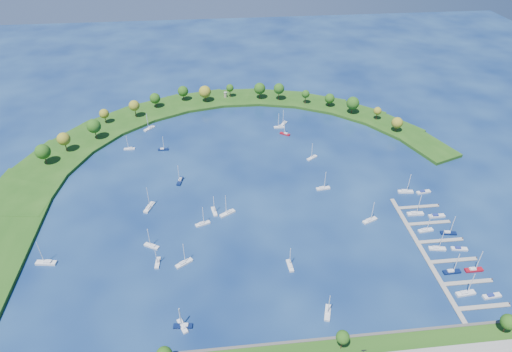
{
  "coord_description": "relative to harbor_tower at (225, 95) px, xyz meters",
  "views": [
    {
      "loc": [
        -17.09,
        -198.59,
        148.81
      ],
      "look_at": [
        5.0,
        5.0,
        4.0
      ],
      "focal_mm": 30.35,
      "sensor_mm": 36.0,
      "label": 1
    }
  ],
  "objects": [
    {
      "name": "ground",
      "position": [
        7.11,
        -118.21,
        -4.19
      ],
      "size": [
        700.0,
        700.0,
        0.0
      ],
      "primitive_type": "plane",
      "color": "#081948",
      "rests_on": "ground"
    },
    {
      "name": "breakwater",
      "position": [
        -39.22,
        -69.49,
        -3.2
      ],
      "size": [
        286.74,
        247.64,
        2.0
      ],
      "color": "#1D4813",
      "rests_on": "ground"
    },
    {
      "name": "breakwater_trees",
      "position": [
        -11.66,
        -33.49,
        6.2
      ],
      "size": [
        235.95,
        91.07,
        14.31
      ],
      "color": "#382314",
      "rests_on": "breakwater"
    },
    {
      "name": "harbor_tower",
      "position": [
        0.0,
        0.0,
        0.0
      ],
      "size": [
        2.6,
        2.6,
        4.27
      ],
      "color": "gray",
      "rests_on": "breakwater"
    },
    {
      "name": "dock_system",
      "position": [
        92.41,
        -179.21,
        -3.84
      ],
      "size": [
        24.28,
        82.0,
        1.6
      ],
      "color": "gray",
      "rests_on": "ground"
    },
    {
      "name": "moored_boat_0",
      "position": [
        -43.86,
        -161.31,
        -3.3
      ],
      "size": [
        7.78,
        5.72,
        11.36
      ],
      "rotation": [
        0.0,
        0.0,
        2.62
      ],
      "color": "silver",
      "rests_on": "ground"
    },
    {
      "name": "moored_boat_1",
      "position": [
        -19.25,
        -147.76,
        -3.3
      ],
      "size": [
        7.97,
        4.61,
        11.3
      ],
      "rotation": [
        0.0,
        0.0,
        0.34
      ],
      "color": "silver",
      "rests_on": "ground"
    },
    {
      "name": "moored_boat_2",
      "position": [
        -27.45,
        -208.22,
        -3.3
      ],
      "size": [
        7.77,
        2.78,
        11.19
      ],
      "rotation": [
        0.0,
        0.0,
        3.06
      ],
      "color": "#09163E",
      "rests_on": "ground"
    },
    {
      "name": "moored_boat_3",
      "position": [
        37.98,
        -60.41,
        -3.31
      ],
      "size": [
        7.14,
        5.96,
        10.78
      ],
      "rotation": [
        0.0,
        0.0,
        2.52
      ],
      "color": "maroon",
      "rests_on": "ground"
    },
    {
      "name": "moored_boat_4",
      "position": [
        35.54,
        -50.47,
        -3.3
      ],
      "size": [
        7.68,
        2.47,
        11.16
      ],
      "rotation": [
        0.0,
        0.0,
        3.1
      ],
      "color": "silver",
      "rests_on": "ground"
    },
    {
      "name": "moored_boat_5",
      "position": [
        -6.05,
        -140.84,
        -3.26
      ],
      "size": [
        8.75,
        6.51,
        12.8
      ],
      "rotation": [
        0.0,
        0.0,
        3.67
      ],
      "color": "silver",
      "rests_on": "ground"
    },
    {
      "name": "moored_boat_6",
      "position": [
        -28.05,
        -174.29,
        -3.27
      ],
      "size": [
        8.33,
        6.53,
        12.35
      ],
      "rotation": [
        0.0,
        0.0,
        0.57
      ],
      "color": "silver",
      "rests_on": "ground"
    },
    {
      "name": "moored_boat_7",
      "position": [
        -13.03,
        -138.43,
        -3.31
      ],
      "size": [
        3.42,
        7.8,
        11.1
      ],
      "rotation": [
        0.0,
        0.0,
        4.89
      ],
      "color": "silver",
      "rests_on": "ground"
    },
    {
      "name": "moored_boat_8",
      "position": [
        -91.38,
        -167.17,
        -3.23
      ],
      "size": [
        9.66,
        3.99,
        13.78
      ],
      "rotation": [
        0.0,
        0.0,
        2.99
      ],
      "color": "silver",
      "rests_on": "ground"
    },
    {
      "name": "moored_boat_9",
      "position": [
        -47.75,
        -131.42,
        -3.24
      ],
      "size": [
        5.73,
        9.34,
        13.3
      ],
      "rotation": [
        0.0,
        0.0,
        1.19
      ],
      "color": "silver",
      "rests_on": "ground"
    },
    {
      "name": "moored_boat_10",
      "position": [
        31.43,
        -208.14,
        -3.29
      ],
      "size": [
        4.66,
        8.32,
        11.79
      ],
      "rotation": [
        0.0,
        0.0,
        4.39
      ],
      "color": "silver",
      "rests_on": "ground"
    },
    {
      "name": "moored_boat_11",
      "position": [
        49.38,
        -124.62,
        -3.29
      ],
      "size": [
        8.14,
        3.07,
        11.68
      ],
      "rotation": [
        0.0,
        0.0,
        6.39
      ],
      "color": "silver",
      "rests_on": "ground"
    },
    {
      "name": "moored_boat_12",
      "position": [
        20.45,
        -181.07,
        -3.31
      ],
      "size": [
        2.64,
        7.6,
        10.98
      ],
      "rotation": [
        0.0,
        0.0,
        1.65
      ],
      "color": "silver",
      "rests_on": "ground"
    },
    {
      "name": "moored_boat_13",
      "position": [
        -32.13,
        -108.67,
        -3.28
      ],
      "size": [
        3.95,
        8.38,
        11.89
      ],
      "rotation": [
        0.0,
        0.0,
        4.5
      ],
      "color": "#09163E",
      "rests_on": "ground"
    },
    {
      "name": "moored_boat_14",
      "position": [
        -55.68,
        -42.79,
        -3.26
      ],
      "size": [
        7.73,
        7.85,
        12.65
      ],
      "rotation": [
        0.0,
        0.0,
        3.94
      ],
      "color": "silver",
      "rests_on": "ground"
    },
    {
      "name": "moored_boat_15",
      "position": [
        -66.2,
        -68.72,
        -3.33
      ],
      "size": [
        6.9,
        1.97,
        10.12
      ],
      "rotation": [
        0.0,
        0.0,
        3.15
      ],
      "color": "silver",
      "rests_on": "ground"
    },
    {
      "name": "moored_boat_16",
      "position": [
        67.03,
        -154.47,
        -3.27
      ],
      "size": [
        8.56,
        5.34,
        12.2
      ],
      "rotation": [
        0.0,
        0.0,
        0.4
      ],
      "color": "silver",
      "rests_on": "ground"
    },
    {
      "name": "moored_boat_17",
      "position": [
        -44.21,
        -71.82,
        -3.33
      ],
      "size": [
        6.87,
        2.13,
        10.01
      ],
      "rotation": [
        0.0,
        0.0,
        6.25
      ],
      "color": "#09163E",
      "rests_on": "ground"
    },
    {
      "name": "moored_boat_18",
      "position": [
        -40.17,
        -172.55,
        -3.33
      ],
      "size": [
        2.39,
        7.1,
        10.27
      ],
      "rotation": [
        0.0,
        0.0,
        4.65
      ],
      "color": "silver",
      "rests_on": "ground"
    },
    {
      "name": "moored_boat_19",
      "position": [
        39.16,
        -46.15,
        -3.29
      ],
      "size": [
        6.71,
        7.71,
        11.8
      ],
      "rotation": [
        0.0,
        0.0,
        4.05
      ],
      "color": "silver",
      "rests_on": "ground"
    },
    {
      "name": "moored_boat_20",
      "position": [
        50.09,
        -92.29,
        -3.3
      ],
      "size": [
        7.53,
        6.15,
        11.29
      ],
      "rotation": [
        0.0,
        0.0,
        3.75
      ],
      "color": "silver",
      "rests_on": "ground"
    },
    {
      "name": "moored_boat_21",
      "position": [
        -27.71,
        -208.27,
        -3.31
      ],
      "size": [
        4.89,
        7.49,
        10.74
      ],
      "rotation": [
        0.0,
        0.0,
        2.0
      ],
      "color": "silver",
      "rests_on": "ground"
    },
    {
      "name": "docked_boat_0",
      "position": [
        92.62,
        -204.91,
        -3.26
      ],
      "size": [
        8.71,
        3.11,
        12.54
      ],
      "rotation": [
        0.0,
        0.0,
        0.09
      ],
      "color": "silver",
      "rests_on": "ground"
    },
    {
      "name": "docked_boat_1",
      "position": [
        103.09,
        -207.44,
        -3.58
      ],
      "size": [
        8.2,
        2.89,
        1.64
      ],
      "rotation": [
        0.0,
        0.0,
        0.08
      ],
      "color": "silver",
      "rests_on": "ground"
    },
    {
      "name": "docked_boat_2",
      "position": [
        92.63,
        -192.57,
        -3.29
      ],
      "size": [
        8.02,
        2.43,
        11.71
      ],
      "rotation": [
        0.0,
        0.0,
        0.02
      ],
      "color": "#09163E",
      "rests_on": "ground"
    },
    {
      "name": "docked_boat_3",
      "position": [
        103.13,
        -192.56,
        -3.28
      ],
      "size": [
        8.26,
        2.32,
        12.15
      ],
      "rotation": [
        0.0,
        0.0,
        -0.0
      ],
      "color": "maroon",
      "rests_on": "ground"
    },
    {
      "name": "docked_boat_4",
      "position": [
        92.63,
        -177.77,
        -3.29
      ],
      "size": [
        8.24,
        3.53,
        11.73
      ],
      "rotation": [
        0.0,
        0.0,
        -0.17
      ],
      "color": "silver",
      "rests_on": "ground"
    },
    {
      "name": "docked_boat_5",
      "position": [
        103.1,
        -179.02,
        -3.62
      ],
      "size": [
        7.84,
        3.38,
        1.55
      ],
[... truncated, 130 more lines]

